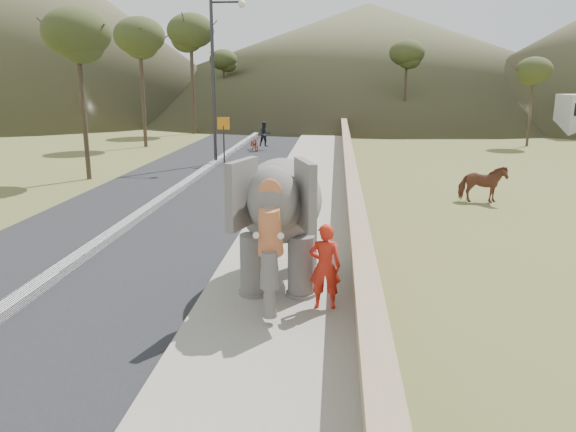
% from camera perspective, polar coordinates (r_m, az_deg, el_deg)
% --- Properties ---
extents(ground, '(160.00, 160.00, 0.00)m').
position_cam_1_polar(ground, '(11.55, -0.96, -8.10)').
color(ground, olive).
rests_on(ground, ground).
extents(road, '(7.00, 120.00, 0.03)m').
position_cam_1_polar(road, '(21.96, -11.34, 2.33)').
color(road, black).
rests_on(road, ground).
extents(median, '(0.35, 120.00, 0.22)m').
position_cam_1_polar(median, '(21.94, -11.35, 2.57)').
color(median, black).
rests_on(median, ground).
extents(walkway, '(3.00, 120.00, 0.15)m').
position_cam_1_polar(walkway, '(21.11, 1.82, 2.30)').
color(walkway, '#9E9687').
rests_on(walkway, ground).
extents(parapet, '(0.30, 120.00, 1.10)m').
position_cam_1_polar(parapet, '(21.00, 6.33, 3.48)').
color(parapet, tan).
rests_on(parapet, ground).
extents(lamppost, '(1.76, 0.36, 8.00)m').
position_cam_1_polar(lamppost, '(28.58, -7.02, 14.92)').
color(lamppost, '#2B2A2F').
rests_on(lamppost, ground).
extents(signboard, '(0.60, 0.08, 2.40)m').
position_cam_1_polar(signboard, '(28.39, -6.56, 8.41)').
color(signboard, '#2D2D33').
rests_on(signboard, ground).
extents(cow, '(1.64, 0.85, 1.34)m').
position_cam_1_polar(cow, '(20.94, 19.15, 3.09)').
color(cow, brown).
rests_on(cow, ground).
extents(hill_left, '(60.00, 60.00, 22.00)m').
position_cam_1_polar(hill_left, '(76.71, -27.09, 17.48)').
color(hill_left, brown).
rests_on(hill_left, ground).
extents(hill_far, '(80.00, 80.00, 14.00)m').
position_cam_1_polar(hill_far, '(80.78, 7.99, 15.70)').
color(hill_far, brown).
rests_on(hill_far, ground).
extents(elephant_and_man, '(2.20, 3.76, 2.72)m').
position_cam_1_polar(elephant_and_man, '(11.57, -0.64, -0.24)').
color(elephant_and_man, slate).
rests_on(elephant_and_man, ground).
extents(motorcyclist, '(1.65, 1.76, 1.75)m').
position_cam_1_polar(motorcyclist, '(34.11, -2.99, 7.76)').
color(motorcyclist, maroon).
rests_on(motorcyclist, ground).
extents(trees, '(47.64, 42.86, 9.26)m').
position_cam_1_polar(trees, '(39.28, 4.72, 13.14)').
color(trees, '#473828').
rests_on(trees, ground).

